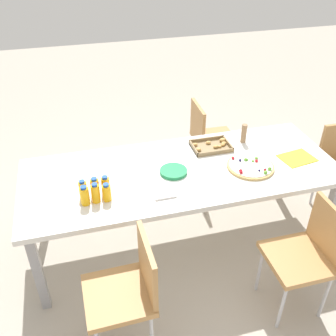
% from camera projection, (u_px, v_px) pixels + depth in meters
% --- Properties ---
extents(ground_plane, '(12.00, 12.00, 0.00)m').
position_uv_depth(ground_plane, '(180.00, 239.00, 3.28)').
color(ground_plane, '#B2A899').
extents(party_table, '(2.38, 0.92, 0.73)m').
position_uv_depth(party_table, '(182.00, 176.00, 2.90)').
color(party_table, silver).
rests_on(party_table, ground_plane).
extents(chair_far_right, '(0.41, 0.41, 0.83)m').
position_uv_depth(chair_far_right, '(208.00, 135.00, 3.76)').
color(chair_far_right, '#B7844C').
rests_on(chair_far_right, ground_plane).
extents(chair_near_right, '(0.40, 0.40, 0.83)m').
position_uv_depth(chair_near_right, '(309.00, 251.00, 2.49)').
color(chair_near_right, '#B7844C').
rests_on(chair_near_right, ground_plane).
extents(chair_near_left, '(0.41, 0.41, 0.83)m').
position_uv_depth(chair_near_left, '(129.00, 287.00, 2.25)').
color(chair_near_left, '#B7844C').
rests_on(chair_near_left, ground_plane).
extents(juice_bottle_0, '(0.06, 0.06, 0.14)m').
position_uv_depth(juice_bottle_0, '(85.00, 196.00, 2.50)').
color(juice_bottle_0, '#FAAE14').
rests_on(juice_bottle_0, party_table).
extents(juice_bottle_1, '(0.06, 0.06, 0.15)m').
position_uv_depth(juice_bottle_1, '(96.00, 193.00, 2.52)').
color(juice_bottle_1, '#FAAC14').
rests_on(juice_bottle_1, party_table).
extents(juice_bottle_2, '(0.06, 0.06, 0.13)m').
position_uv_depth(juice_bottle_2, '(107.00, 193.00, 2.53)').
color(juice_bottle_2, '#FAAD14').
rests_on(juice_bottle_2, party_table).
extents(juice_bottle_3, '(0.05, 0.05, 0.14)m').
position_uv_depth(juice_bottle_3, '(83.00, 189.00, 2.56)').
color(juice_bottle_3, '#F9AD14').
rests_on(juice_bottle_3, party_table).
extents(juice_bottle_4, '(0.06, 0.06, 0.14)m').
position_uv_depth(juice_bottle_4, '(95.00, 187.00, 2.58)').
color(juice_bottle_4, '#FAAE14').
rests_on(juice_bottle_4, party_table).
extents(juice_bottle_5, '(0.06, 0.06, 0.14)m').
position_uv_depth(juice_bottle_5, '(106.00, 186.00, 2.59)').
color(juice_bottle_5, '#FAAF14').
rests_on(juice_bottle_5, party_table).
extents(fruit_pizza, '(0.35, 0.35, 0.05)m').
position_uv_depth(fruit_pizza, '(251.00, 166.00, 2.88)').
color(fruit_pizza, tan).
rests_on(fruit_pizza, party_table).
extents(snack_tray, '(0.31, 0.23, 0.04)m').
position_uv_depth(snack_tray, '(211.00, 146.00, 3.13)').
color(snack_tray, olive).
rests_on(snack_tray, party_table).
extents(plate_stack, '(0.20, 0.20, 0.02)m').
position_uv_depth(plate_stack, '(173.00, 171.00, 2.82)').
color(plate_stack, '#1E8C4C').
rests_on(plate_stack, party_table).
extents(napkin_stack, '(0.15, 0.15, 0.01)m').
position_uv_depth(napkin_stack, '(163.00, 192.00, 2.63)').
color(napkin_stack, white).
rests_on(napkin_stack, party_table).
extents(cardboard_tube, '(0.04, 0.04, 0.16)m').
position_uv_depth(cardboard_tube, '(244.00, 133.00, 3.16)').
color(cardboard_tube, '#9E7A56').
rests_on(cardboard_tube, party_table).
extents(paper_folder, '(0.29, 0.24, 0.01)m').
position_uv_depth(paper_folder, '(297.00, 158.00, 2.99)').
color(paper_folder, yellow).
rests_on(paper_folder, party_table).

